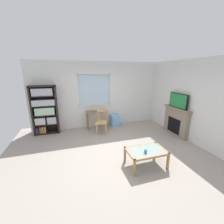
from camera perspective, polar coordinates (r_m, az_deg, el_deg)
ground at (r=4.47m, az=0.95°, el=-15.59°), size 6.37×5.69×0.02m
wall_back_with_window at (r=6.17m, az=-5.64°, el=6.54°), size 5.37×0.15×2.73m
wall_right at (r=5.44m, az=29.79°, el=3.59°), size 0.12×4.89×2.73m
bookshelf at (r=5.96m, az=-25.23°, el=1.14°), size 0.90×0.38×1.85m
desk_under_window at (r=5.97m, az=-6.12°, el=-1.01°), size 0.86×0.39×0.76m
wooden_chair at (r=5.55m, az=-4.19°, el=-3.81°), size 0.53×0.52×0.90m
plastic_drawer_unit at (r=6.32m, az=1.14°, el=-3.38°), size 0.35×0.40×0.50m
fireplace at (r=5.88m, az=24.13°, el=-3.38°), size 0.26×1.21×1.05m
tv at (r=5.68m, az=24.87°, el=4.13°), size 0.06×0.84×0.53m
coffee_table at (r=3.84m, az=13.39°, el=-15.29°), size 0.95×0.62×0.42m
sippy_cup at (r=3.67m, az=13.22°, el=-14.92°), size 0.07×0.07×0.09m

